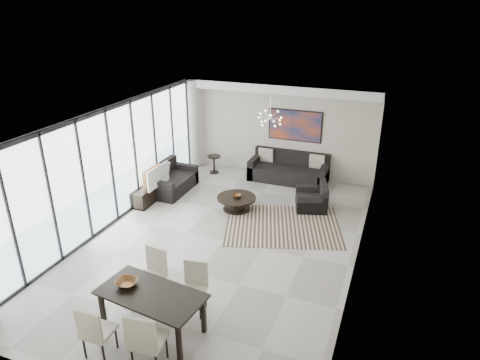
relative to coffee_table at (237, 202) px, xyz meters
The scene contains 20 objects.
room_shell 2.18m from the coffee_table, 64.65° to the right, with size 6.00×9.00×2.90m.
window_wall 3.27m from the coffee_table, 147.71° to the right, with size 0.37×8.95×2.90m.
soffit 3.73m from the coffee_table, 83.58° to the left, with size 5.98×0.40×0.26m, color white.
painting 3.30m from the coffee_table, 74.31° to the left, with size 1.68×0.04×0.98m, color #BA4219.
chandelier 2.40m from the coffee_table, 55.80° to the left, with size 0.66×0.66×0.71m.
rug 1.48m from the coffee_table, 16.36° to the right, with size 2.83×2.17×0.01m, color black.
coffee_table is the anchor object (origin of this frame).
bowl_coffee 0.20m from the coffee_table, 20.57° to the right, with size 0.25×0.25×0.08m, color brown.
sofa_main 2.58m from the coffee_table, 72.53° to the left, with size 2.39×0.98×0.87m.
loveseat 2.29m from the coffee_table, 168.83° to the left, with size 0.91×1.62×0.81m.
armchair 2.05m from the coffee_table, 22.68° to the left, with size 1.01×1.04×0.71m.
side_table 2.74m from the coffee_table, 126.92° to the left, with size 0.42×0.42×0.58m.
tv_console 2.48m from the coffee_table, behind, with size 0.40×1.44×0.45m, color black.
television 2.37m from the coffee_table, behind, with size 1.00×0.13×0.58m, color gray.
dining_table 4.75m from the coffee_table, 85.94° to the right, with size 1.89×1.12×0.75m.
dining_chair_sw 5.59m from the coffee_table, 91.52° to the right, with size 0.46×0.46×0.96m.
dining_chair_se 5.57m from the coffee_table, 82.57° to the right, with size 0.55×0.55×1.07m.
dining_chair_nw 3.93m from the coffee_table, 91.76° to the right, with size 0.52×0.52×1.00m.
dining_chair_ne 4.06m from the coffee_table, 79.14° to the right, with size 0.50×0.50×0.95m.
bowl_dining 4.71m from the coffee_table, 92.01° to the right, with size 0.36×0.36×0.09m, color brown.
Camera 1 is at (3.48, -7.94, 5.24)m, focal length 32.00 mm.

